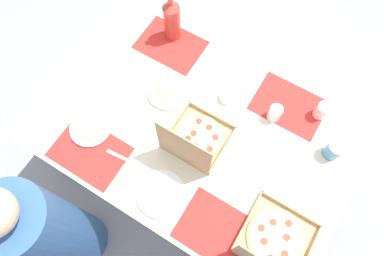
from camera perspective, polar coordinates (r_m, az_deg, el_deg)
The scene contains 21 objects.
ground_plane at distance 2.48m, azimuth -0.00°, elevation -6.82°, with size 6.00×6.00×0.00m, color gray.
dining_table at distance 1.84m, azimuth -0.00°, elevation -1.22°, with size 1.61×1.03×0.78m.
placemat_near_left at distance 1.86m, azimuth 15.62°, elevation 3.60°, with size 0.36×0.26×0.00m, color red.
placemat_near_right at distance 1.99m, azimuth -3.54°, elevation 13.50°, with size 0.36×0.26×0.00m, color red.
placemat_far_left at distance 1.62m, azimuth 4.41°, elevation -16.60°, with size 0.36×0.26×0.00m, color red.
placemat_far_right at distance 1.77m, azimuth -16.45°, elevation -3.77°, with size 0.36×0.26×0.00m, color red.
pizza_box_corner_left at distance 1.60m, azimuth 13.45°, elevation -18.12°, with size 0.30×0.30×0.34m.
pizza_box_edge_far at distance 1.67m, azimuth 0.60°, elevation -1.98°, with size 0.28×0.28×0.31m.
plate_far_left at distance 1.82m, azimuth -3.93°, elevation 6.12°, with size 0.23×0.23×0.03m.
plate_middle at distance 1.64m, azimuth -5.11°, elevation -10.73°, with size 0.23×0.23×0.02m.
plate_far_right at distance 1.80m, azimuth -16.36°, elevation -0.05°, with size 0.21×0.21×0.03m.
soda_bottle at distance 1.93m, azimuth -3.33°, elevation 17.42°, with size 0.09×0.09×0.32m.
cup_dark at distance 1.84m, azimuth 20.57°, elevation 2.69°, with size 0.06×0.06×0.10m, color silver.
cup_spare at distance 1.78m, azimuth 22.28°, elevation -3.35°, with size 0.08×0.08×0.10m, color teal.
cup_clear_left at distance 1.77m, azimuth 13.47°, elevation 2.39°, with size 0.07×0.07×0.09m, color silver.
condiment_bowl at distance 1.80m, azimuth 5.80°, elevation 5.06°, with size 0.08×0.08×0.04m, color white.
knife_by_near_right at distance 1.92m, azimuth -11.37°, elevation 8.73°, with size 0.21×0.02×0.01m, color #B7B7BC.
fork_by_far_right at distance 2.08m, azimuth -11.84°, elevation 15.28°, with size 0.19×0.02×0.01m, color #B7B7BC.
fork_by_near_left at distance 1.75m, azimuth 14.03°, elevation -3.61°, with size 0.19×0.02×0.01m, color #B7B7BC.
fork_by_far_left at distance 1.72m, azimuth -11.11°, elevation -4.96°, with size 0.19×0.02×0.01m, color #B7B7BC.
diner_right_seat at distance 1.97m, azimuth -22.03°, elevation -15.40°, with size 0.32×0.32×1.24m.
Camera 1 is at (-0.34, 0.56, 2.39)m, focal length 32.43 mm.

